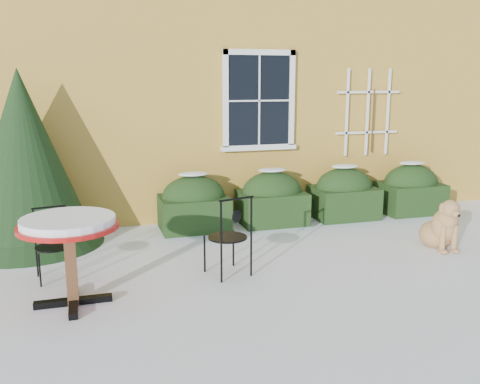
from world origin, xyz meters
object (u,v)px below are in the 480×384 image
object	(u,v)px
bistro_table	(69,232)
dog	(442,228)
patio_chair_far	(52,244)
patio_chair_near	(229,236)
evergreen_shrub	(25,176)

from	to	relation	value
bistro_table	dog	xyz separation A→B (m)	(4.91, 0.51, -0.49)
bistro_table	patio_chair_far	world-z (taller)	bistro_table
patio_chair_near	patio_chair_far	world-z (taller)	patio_chair_near
evergreen_shrub	bistro_table	bearing A→B (deg)	-75.52
evergreen_shrub	patio_chair_near	size ratio (longest dim) A/B	2.51
bistro_table	patio_chair_near	bearing A→B (deg)	11.54
patio_chair_far	bistro_table	bearing A→B (deg)	-84.45
dog	evergreen_shrub	bearing A→B (deg)	167.11
patio_chair_near	dog	xyz separation A→B (m)	(3.10, 0.15, -0.19)
bistro_table	patio_chair_near	world-z (taller)	patio_chair_near
evergreen_shrub	patio_chair_near	xyz separation A→B (m)	(2.42, -1.98, -0.50)
evergreen_shrub	patio_chair_near	distance (m)	3.16
bistro_table	patio_chair_near	distance (m)	1.87
bistro_table	dog	distance (m)	4.97
patio_chair_near	patio_chair_far	bearing A→B (deg)	-29.02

